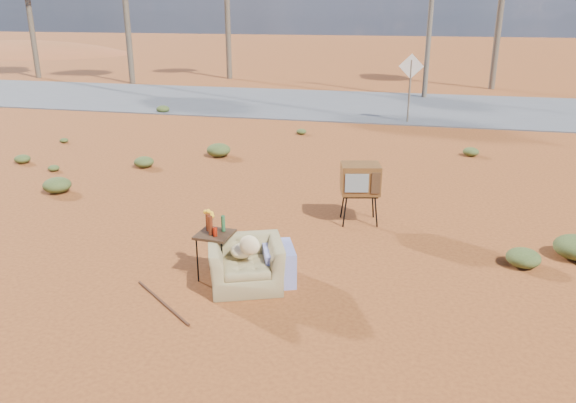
# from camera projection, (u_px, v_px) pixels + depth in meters

# --- Properties ---
(ground) EXTENTS (140.00, 140.00, 0.00)m
(ground) POSITION_uv_depth(u_px,v_px,m) (265.00, 288.00, 7.55)
(ground) COLOR #93491D
(ground) RESTS_ON ground
(highway) EXTENTS (140.00, 7.00, 0.04)m
(highway) POSITION_uv_depth(u_px,v_px,m) (370.00, 105.00, 21.33)
(highway) COLOR #565659
(highway) RESTS_ON ground
(dirt_mound) EXTENTS (26.00, 18.00, 2.00)m
(dirt_mound) POSITION_uv_depth(u_px,v_px,m) (19.00, 53.00, 45.28)
(dirt_mound) COLOR #A24827
(dirt_mound) RESTS_ON ground
(armchair) EXTENTS (1.27, 1.10, 0.85)m
(armchair) POSITION_uv_depth(u_px,v_px,m) (252.00, 258.00, 7.51)
(armchair) COLOR olive
(armchair) RESTS_ON ground
(tv_unit) EXTENTS (0.75, 0.65, 1.05)m
(tv_unit) POSITION_uv_depth(u_px,v_px,m) (360.00, 180.00, 9.59)
(tv_unit) COLOR black
(tv_unit) RESTS_ON ground
(side_table) EXTENTS (0.50, 0.50, 0.94)m
(side_table) POSITION_uv_depth(u_px,v_px,m) (213.00, 231.00, 7.65)
(side_table) COLOR #351E13
(side_table) RESTS_ON ground
(rusty_bar) EXTENTS (1.10, 0.90, 0.04)m
(rusty_bar) POSITION_uv_depth(u_px,v_px,m) (162.00, 302.00, 7.15)
(rusty_bar) COLOR #472713
(rusty_bar) RESTS_ON ground
(road_sign) EXTENTS (0.78, 0.06, 2.19)m
(road_sign) POSITION_uv_depth(u_px,v_px,m) (411.00, 76.00, 17.76)
(road_sign) COLOR brown
(road_sign) RESTS_ON ground
(scrub_patch) EXTENTS (17.49, 8.07, 0.33)m
(scrub_patch) POSITION_uv_depth(u_px,v_px,m) (283.00, 180.00, 11.73)
(scrub_patch) COLOR #495525
(scrub_patch) RESTS_ON ground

